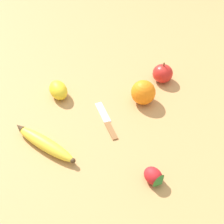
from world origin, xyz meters
TOP-DOWN VIEW (x-y plane):
  - ground_plane at (0.00, 0.00)m, footprint 3.00×3.00m
  - banana at (-0.11, 0.19)m, footprint 0.16×0.19m
  - orange at (0.06, -0.11)m, footprint 0.08×0.08m
  - strawberry at (-0.24, -0.10)m, footprint 0.07×0.07m
  - apple at (0.17, -0.19)m, footprint 0.07×0.07m
  - lemon at (0.10, 0.16)m, footprint 0.10×0.08m
  - paring_knife at (-0.02, 0.01)m, footprint 0.16×0.07m

SIDE VIEW (x-z plane):
  - ground_plane at x=0.00m, z-range 0.00..0.00m
  - paring_knife at x=-0.02m, z-range 0.00..0.01m
  - banana at x=-0.11m, z-range 0.00..0.04m
  - strawberry at x=-0.24m, z-range 0.00..0.04m
  - lemon at x=0.10m, z-range 0.00..0.05m
  - apple at x=0.17m, z-range -0.01..0.07m
  - orange at x=0.06m, z-range 0.00..0.08m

